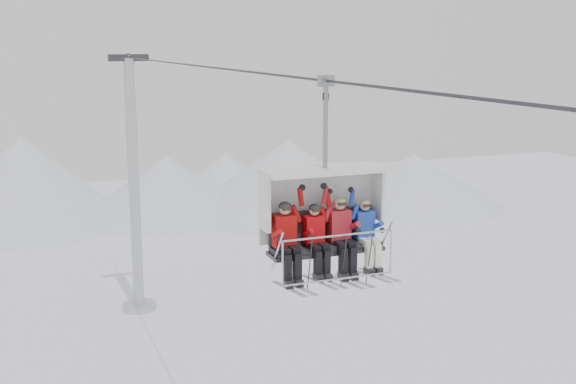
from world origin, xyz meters
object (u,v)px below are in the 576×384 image
object	(u,v)px
chairlift_carrier	(322,208)
skier_far_right	(366,232)
skier_center_left	(316,237)
skier_center_right	(341,232)
skier_far_left	(286,238)
lift_tower_right	(135,204)

from	to	relation	value
chairlift_carrier	skier_far_right	distance (m)	1.06
skier_center_left	skier_center_right	size ratio (longest dim) A/B	0.97
skier_far_left	skier_far_right	world-z (taller)	skier_far_left
chairlift_carrier	skier_far_left	xyz separation A→B (m)	(-0.90, -0.30, -0.47)
chairlift_carrier	skier_center_right	world-z (taller)	chairlift_carrier
skier_center_right	skier_far_right	xyz separation A→B (m)	(0.57, -0.01, -0.04)
lift_tower_right	skier_center_left	xyz separation A→B (m)	(-0.27, -24.23, 4.42)
skier_center_right	skier_far_left	bearing A→B (deg)	180.00
skier_center_left	skier_far_right	distance (m)	1.14
lift_tower_right	skier_far_left	world-z (taller)	lift_tower_right
lift_tower_right	skier_far_left	bearing A→B (deg)	-92.14
lift_tower_right	skier_center_right	size ratio (longest dim) A/B	7.77
skier_center_left	skier_center_right	bearing A→B (deg)	1.19
skier_center_left	skier_far_right	bearing A→B (deg)	0.01
lift_tower_right	skier_far_right	size ratio (longest dim) A/B	7.99
chairlift_carrier	skier_center_right	distance (m)	0.64
lift_tower_right	skier_center_right	xyz separation A→B (m)	(0.30, -24.22, 4.46)
skier_far_left	skier_far_right	bearing A→B (deg)	-0.37
skier_center_left	skier_center_right	xyz separation A→B (m)	(0.57, 0.01, 0.04)
chairlift_carrier	skier_center_right	bearing A→B (deg)	-45.51
lift_tower_right	skier_center_left	bearing A→B (deg)	-90.63
skier_far_right	skier_far_left	bearing A→B (deg)	179.63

